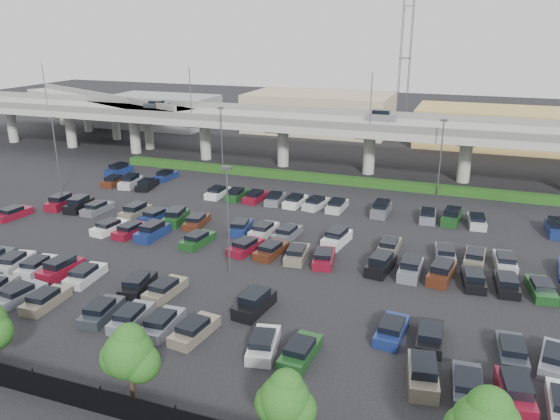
{
  "coord_description": "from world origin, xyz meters",
  "views": [
    {
      "loc": [
        19.96,
        -49.57,
        22.0
      ],
      "look_at": [
        0.1,
        5.4,
        2.0
      ],
      "focal_mm": 35.0,
      "sensor_mm": 36.0,
      "label": 1
    }
  ],
  "objects": [
    {
      "name": "overpass",
      "position": [
        -0.17,
        32.03,
        6.97
      ],
      "size": [
        150.0,
        13.0,
        15.8
      ],
      "color": "#9B9C93",
      "rests_on": "ground"
    },
    {
      "name": "on_ramp",
      "position": [
        -52.1,
        43.05,
        6.86
      ],
      "size": [
        50.93,
        30.13,
        8.8
      ],
      "color": "#9B9C93",
      "rests_on": "ground"
    },
    {
      "name": "hedge",
      "position": [
        0.0,
        25.0,
        0.55
      ],
      "size": [
        66.0,
        1.6,
        1.1
      ],
      "primitive_type": "cube",
      "color": "#1B4113",
      "rests_on": "ground"
    },
    {
      "name": "ground",
      "position": [
        0.0,
        0.0,
        0.0
      ],
      "size": [
        280.0,
        280.0,
        0.0
      ],
      "primitive_type": "plane",
      "color": "black"
    },
    {
      "name": "fence",
      "position": [
        -0.05,
        -28.0,
        0.9
      ],
      "size": [
        70.0,
        0.1,
        2.0
      ],
      "color": "black",
      "rests_on": "ground"
    },
    {
      "name": "distant_buildings",
      "position": [
        12.38,
        61.81,
        3.74
      ],
      "size": [
        138.0,
        24.0,
        9.0
      ],
      "color": "gray",
      "rests_on": "ground"
    },
    {
      "name": "comm_tower",
      "position": [
        4.0,
        74.0,
        15.61
      ],
      "size": [
        2.4,
        2.4,
        30.0
      ],
      "color": "#504F55",
      "rests_on": "ground"
    },
    {
      "name": "light_poles",
      "position": [
        -4.13,
        2.0,
        6.24
      ],
      "size": [
        66.9,
        48.38,
        10.3
      ],
      "color": "#504F55",
      "rests_on": "ground"
    },
    {
      "name": "parked_cars",
      "position": [
        -1.14,
        -3.62,
        0.6
      ],
      "size": [
        63.05,
        41.65,
        1.67
      ],
      "color": "silver",
      "rests_on": "ground"
    },
    {
      "name": "tree_row",
      "position": [
        0.7,
        -26.53,
        3.52
      ],
      "size": [
        65.07,
        3.66,
        5.94
      ],
      "color": "#332316",
      "rests_on": "ground"
    }
  ]
}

